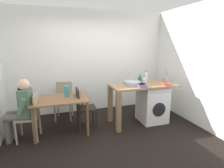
{
  "coord_description": "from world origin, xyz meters",
  "views": [
    {
      "loc": [
        -0.95,
        -3.12,
        1.84
      ],
      "look_at": [
        0.22,
        0.45,
        0.99
      ],
      "focal_mm": 29.05,
      "sensor_mm": 36.0,
      "label": 1
    }
  ],
  "objects_px": {
    "bottle_squat_brown": "(144,80)",
    "mixing_bowl": "(142,85)",
    "chair_spare_by_wall": "(64,98)",
    "seated_person": "(21,107)",
    "washing_machine": "(152,104)",
    "bottle_clear_small": "(146,77)",
    "chair_opposite": "(83,106)",
    "utensil_crock": "(166,79)",
    "chair_person_seat": "(31,114)",
    "dining_table": "(60,103)",
    "colander": "(166,84)",
    "vase": "(67,91)",
    "bottle_tall_green": "(140,80)"
  },
  "relations": [
    {
      "from": "dining_table",
      "to": "utensil_crock",
      "type": "distance_m",
      "value": 2.5
    },
    {
      "from": "seated_person",
      "to": "mixing_bowl",
      "type": "height_order",
      "value": "seated_person"
    },
    {
      "from": "mixing_bowl",
      "to": "utensil_crock",
      "type": "height_order",
      "value": "utensil_crock"
    },
    {
      "from": "dining_table",
      "to": "bottle_squat_brown",
      "type": "distance_m",
      "value": 1.93
    },
    {
      "from": "mixing_bowl",
      "to": "colander",
      "type": "xyz_separation_m",
      "value": [
        0.59,
        -0.02,
        -0.01
      ]
    },
    {
      "from": "bottle_tall_green",
      "to": "vase",
      "type": "xyz_separation_m",
      "value": [
        -1.64,
        0.11,
        -0.16
      ]
    },
    {
      "from": "seated_person",
      "to": "bottle_clear_small",
      "type": "height_order",
      "value": "seated_person"
    },
    {
      "from": "bottle_squat_brown",
      "to": "bottle_clear_small",
      "type": "bearing_deg",
      "value": 46.49
    },
    {
      "from": "chair_opposite",
      "to": "washing_machine",
      "type": "distance_m",
      "value": 1.64
    },
    {
      "from": "mixing_bowl",
      "to": "utensil_crock",
      "type": "xyz_separation_m",
      "value": [
        0.77,
        0.25,
        0.03
      ]
    },
    {
      "from": "dining_table",
      "to": "chair_spare_by_wall",
      "type": "relative_size",
      "value": 1.22
    },
    {
      "from": "bottle_clear_small",
      "to": "dining_table",
      "type": "bearing_deg",
      "value": -176.87
    },
    {
      "from": "dining_table",
      "to": "bottle_clear_small",
      "type": "bearing_deg",
      "value": 3.13
    },
    {
      "from": "bottle_clear_small",
      "to": "mixing_bowl",
      "type": "xyz_separation_m",
      "value": [
        -0.31,
        -0.38,
        -0.09
      ]
    },
    {
      "from": "washing_machine",
      "to": "bottle_clear_small",
      "type": "xyz_separation_m",
      "value": [
        -0.09,
        0.18,
        0.61
      ]
    },
    {
      "from": "chair_person_seat",
      "to": "chair_spare_by_wall",
      "type": "distance_m",
      "value": 1.1
    },
    {
      "from": "chair_opposite",
      "to": "mixing_bowl",
      "type": "relative_size",
      "value": 3.75
    },
    {
      "from": "dining_table",
      "to": "seated_person",
      "type": "xyz_separation_m",
      "value": [
        -0.71,
        -0.09,
        0.03
      ]
    },
    {
      "from": "chair_person_seat",
      "to": "vase",
      "type": "height_order",
      "value": "vase"
    },
    {
      "from": "colander",
      "to": "washing_machine",
      "type": "bearing_deg",
      "value": 130.74
    },
    {
      "from": "chair_opposite",
      "to": "seated_person",
      "type": "relative_size",
      "value": 0.75
    },
    {
      "from": "bottle_squat_brown",
      "to": "mixing_bowl",
      "type": "distance_m",
      "value": 0.33
    },
    {
      "from": "washing_machine",
      "to": "chair_person_seat",
      "type": "bearing_deg",
      "value": -179.24
    },
    {
      "from": "bottle_clear_small",
      "to": "mixing_bowl",
      "type": "distance_m",
      "value": 0.5
    },
    {
      "from": "washing_machine",
      "to": "vase",
      "type": "relative_size",
      "value": 3.65
    },
    {
      "from": "dining_table",
      "to": "utensil_crock",
      "type": "height_order",
      "value": "utensil_crock"
    },
    {
      "from": "chair_person_seat",
      "to": "seated_person",
      "type": "distance_m",
      "value": 0.23
    },
    {
      "from": "chair_opposite",
      "to": "utensil_crock",
      "type": "bearing_deg",
      "value": 88.69
    },
    {
      "from": "bottle_squat_brown",
      "to": "bottle_clear_small",
      "type": "relative_size",
      "value": 0.65
    },
    {
      "from": "mixing_bowl",
      "to": "chair_opposite",
      "type": "bearing_deg",
      "value": 165.35
    },
    {
      "from": "seated_person",
      "to": "bottle_clear_small",
      "type": "bearing_deg",
      "value": -79.71
    },
    {
      "from": "chair_opposite",
      "to": "utensil_crock",
      "type": "relative_size",
      "value": 3.0
    },
    {
      "from": "bottle_squat_brown",
      "to": "chair_opposite",
      "type": "bearing_deg",
      "value": 177.48
    },
    {
      "from": "seated_person",
      "to": "washing_machine",
      "type": "xyz_separation_m",
      "value": [
        2.82,
        0.02,
        -0.24
      ]
    },
    {
      "from": "chair_spare_by_wall",
      "to": "seated_person",
      "type": "bearing_deg",
      "value": 59.43
    },
    {
      "from": "dining_table",
      "to": "utensil_crock",
      "type": "relative_size",
      "value": 3.67
    },
    {
      "from": "chair_opposite",
      "to": "bottle_squat_brown",
      "type": "xyz_separation_m",
      "value": [
        1.42,
        -0.06,
        0.49
      ]
    },
    {
      "from": "washing_machine",
      "to": "vase",
      "type": "height_order",
      "value": "vase"
    },
    {
      "from": "chair_spare_by_wall",
      "to": "utensil_crock",
      "type": "relative_size",
      "value": 3.0
    },
    {
      "from": "chair_spare_by_wall",
      "to": "seated_person",
      "type": "distance_m",
      "value": 1.2
    },
    {
      "from": "seated_person",
      "to": "bottle_clear_small",
      "type": "relative_size",
      "value": 4.35
    },
    {
      "from": "bottle_clear_small",
      "to": "vase",
      "type": "bearing_deg",
      "value": -179.68
    },
    {
      "from": "colander",
      "to": "chair_opposite",
      "type": "bearing_deg",
      "value": 169.38
    },
    {
      "from": "mixing_bowl",
      "to": "vase",
      "type": "bearing_deg",
      "value": 166.6
    },
    {
      "from": "chair_person_seat",
      "to": "utensil_crock",
      "type": "xyz_separation_m",
      "value": [
        3.02,
        0.09,
        0.48
      ]
    },
    {
      "from": "dining_table",
      "to": "seated_person",
      "type": "bearing_deg",
      "value": -172.67
    },
    {
      "from": "bottle_clear_small",
      "to": "chair_opposite",
      "type": "bearing_deg",
      "value": -177.79
    },
    {
      "from": "bottle_squat_brown",
      "to": "mixing_bowl",
      "type": "relative_size",
      "value": 0.75
    },
    {
      "from": "colander",
      "to": "vase",
      "type": "height_order",
      "value": "same"
    },
    {
      "from": "chair_opposite",
      "to": "chair_spare_by_wall",
      "type": "height_order",
      "value": "same"
    }
  ]
}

